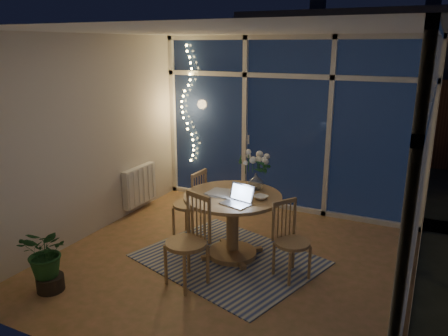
{
  "coord_description": "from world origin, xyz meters",
  "views": [
    {
      "loc": [
        2.0,
        -4.2,
        2.47
      ],
      "look_at": [
        -0.19,
        0.25,
        1.06
      ],
      "focal_mm": 35.0,
      "sensor_mm": 36.0,
      "label": 1
    }
  ],
  "objects_px": {
    "chair_left": "(189,203)",
    "chair_right": "(292,241)",
    "laptop": "(236,195)",
    "chair_front": "(186,241)",
    "dining_table": "(232,226)",
    "potted_plant": "(47,257)",
    "flower_vase": "(256,181)"
  },
  "relations": [
    {
      "from": "chair_left",
      "to": "chair_right",
      "type": "bearing_deg",
      "value": 77.13
    },
    {
      "from": "laptop",
      "to": "chair_front",
      "type": "bearing_deg",
      "value": -107.42
    },
    {
      "from": "dining_table",
      "to": "potted_plant",
      "type": "xyz_separation_m",
      "value": [
        -1.38,
        -1.52,
        -0.01
      ]
    },
    {
      "from": "chair_right",
      "to": "flower_vase",
      "type": "height_order",
      "value": "flower_vase"
    },
    {
      "from": "chair_right",
      "to": "flower_vase",
      "type": "relative_size",
      "value": 4.14
    },
    {
      "from": "chair_front",
      "to": "chair_right",
      "type": "bearing_deg",
      "value": 52.44
    },
    {
      "from": "laptop",
      "to": "chair_right",
      "type": "bearing_deg",
      "value": 23.68
    },
    {
      "from": "chair_left",
      "to": "laptop",
      "type": "relative_size",
      "value": 3.01
    },
    {
      "from": "chair_left",
      "to": "chair_front",
      "type": "height_order",
      "value": "chair_front"
    },
    {
      "from": "dining_table",
      "to": "chair_left",
      "type": "distance_m",
      "value": 0.81
    },
    {
      "from": "chair_left",
      "to": "chair_right",
      "type": "distance_m",
      "value": 1.61
    },
    {
      "from": "dining_table",
      "to": "laptop",
      "type": "bearing_deg",
      "value": -59.0
    },
    {
      "from": "dining_table",
      "to": "flower_vase",
      "type": "relative_size",
      "value": 5.46
    },
    {
      "from": "laptop",
      "to": "potted_plant",
      "type": "distance_m",
      "value": 2.05
    },
    {
      "from": "chair_front",
      "to": "flower_vase",
      "type": "relative_size",
      "value": 4.74
    },
    {
      "from": "chair_left",
      "to": "chair_right",
      "type": "height_order",
      "value": "chair_left"
    },
    {
      "from": "dining_table",
      "to": "chair_right",
      "type": "xyz_separation_m",
      "value": [
        0.79,
        -0.17,
        0.04
      ]
    },
    {
      "from": "chair_right",
      "to": "potted_plant",
      "type": "relative_size",
      "value": 1.14
    },
    {
      "from": "chair_right",
      "to": "laptop",
      "type": "height_order",
      "value": "laptop"
    },
    {
      "from": "chair_left",
      "to": "chair_right",
      "type": "relative_size",
      "value": 1.08
    },
    {
      "from": "chair_right",
      "to": "laptop",
      "type": "xyz_separation_m",
      "value": [
        -0.63,
        -0.1,
        0.46
      ]
    },
    {
      "from": "potted_plant",
      "to": "dining_table",
      "type": "bearing_deg",
      "value": 47.8
    },
    {
      "from": "flower_vase",
      "to": "potted_plant",
      "type": "height_order",
      "value": "flower_vase"
    },
    {
      "from": "chair_right",
      "to": "dining_table",
      "type": "bearing_deg",
      "value": 111.26
    },
    {
      "from": "chair_right",
      "to": "potted_plant",
      "type": "distance_m",
      "value": 2.55
    },
    {
      "from": "potted_plant",
      "to": "flower_vase",
      "type": "bearing_deg",
      "value": 50.0
    },
    {
      "from": "chair_left",
      "to": "potted_plant",
      "type": "relative_size",
      "value": 1.23
    },
    {
      "from": "chair_left",
      "to": "chair_front",
      "type": "xyz_separation_m",
      "value": [
        0.59,
        -1.06,
        0.03
      ]
    },
    {
      "from": "chair_right",
      "to": "chair_front",
      "type": "xyz_separation_m",
      "value": [
        -0.95,
        -0.62,
        0.06
      ]
    },
    {
      "from": "dining_table",
      "to": "chair_left",
      "type": "xyz_separation_m",
      "value": [
        -0.76,
        0.27,
        0.08
      ]
    },
    {
      "from": "chair_left",
      "to": "chair_right",
      "type": "xyz_separation_m",
      "value": [
        1.55,
        -0.43,
        -0.03
      ]
    },
    {
      "from": "potted_plant",
      "to": "laptop",
      "type": "bearing_deg",
      "value": 39.11
    }
  ]
}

